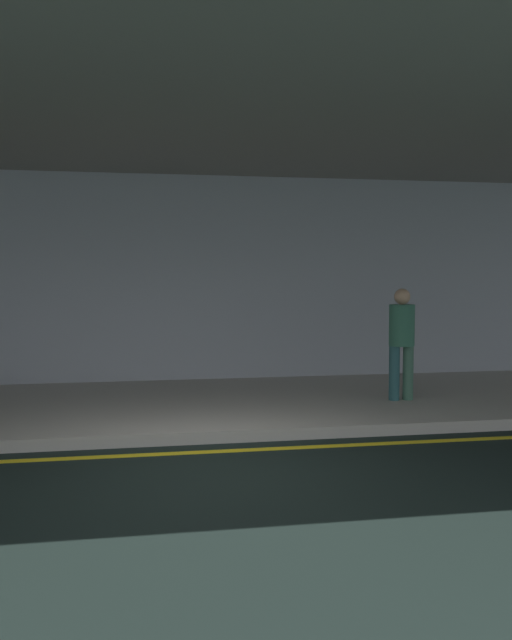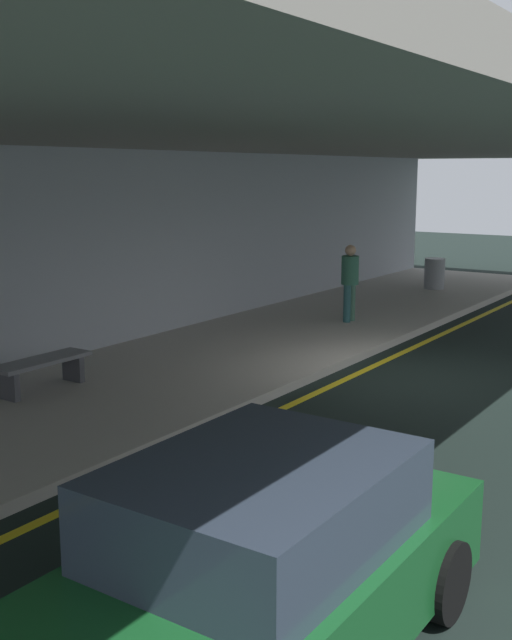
{
  "view_description": "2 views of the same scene",
  "coord_description": "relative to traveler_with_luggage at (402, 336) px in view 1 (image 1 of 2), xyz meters",
  "views": [
    {
      "loc": [
        -0.84,
        -7.18,
        2.05
      ],
      "look_at": [
        1.02,
        2.69,
        1.38
      ],
      "focal_mm": 38.93,
      "sensor_mm": 36.0,
      "label": 1
    },
    {
      "loc": [
        -11.74,
        -5.13,
        3.4
      ],
      "look_at": [
        -0.57,
        2.47,
        0.79
      ],
      "focal_mm": 43.55,
      "sensor_mm": 36.0,
      "label": 2
    }
  ],
  "objects": [
    {
      "name": "terminal_back_wall",
      "position": [
        -3.22,
        2.76,
        0.79
      ],
      "size": [
        26.0,
        0.3,
        3.8
      ],
      "primitive_type": "cube",
      "color": "#A9AEB7",
      "rests_on": "ground"
    },
    {
      "name": "lane_stripe_yellow",
      "position": [
        -3.22,
        -1.95,
        -1.11
      ],
      "size": [
        26.0,
        0.14,
        0.01
      ],
      "primitive_type": "cube",
      "color": "yellow",
      "rests_on": "ground"
    },
    {
      "name": "sidewalk",
      "position": [
        -3.22,
        0.51,
        -1.04
      ],
      "size": [
        26.0,
        4.2,
        0.15
      ],
      "primitive_type": "cube",
      "color": "#B6AFA5",
      "rests_on": "ground"
    },
    {
      "name": "traveler_with_luggage",
      "position": [
        0.0,
        0.0,
        0.0
      ],
      "size": [
        0.38,
        0.38,
        1.68
      ],
      "rotation": [
        0.0,
        0.0,
        4.46
      ],
      "color": "#29575A",
      "rests_on": "sidewalk"
    },
    {
      "name": "ground_plane",
      "position": [
        -3.22,
        -2.59,
        -1.11
      ],
      "size": [
        60.0,
        60.0,
        0.0
      ],
      "primitive_type": "plane",
      "color": "black"
    },
    {
      "name": "ceiling_overhang",
      "position": [
        -3.22,
        0.01,
        2.84
      ],
      "size": [
        28.0,
        13.2,
        0.3
      ],
      "primitive_type": "cube",
      "color": "gray",
      "rests_on": "support_column_far_left"
    }
  ]
}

